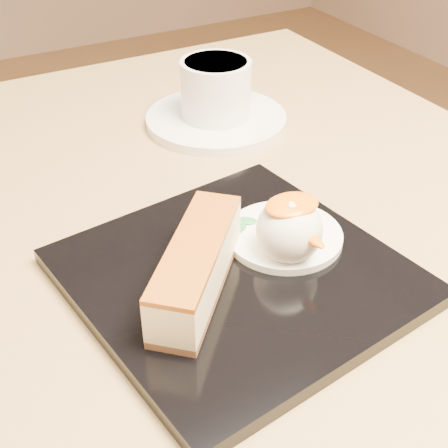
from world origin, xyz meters
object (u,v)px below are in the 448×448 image
cheesecake (197,267)px  coffee_cup (217,87)px  dessert_plate (237,276)px  saucer (216,119)px  ice_cream_scoop (289,230)px  table (155,385)px

cheesecake → coffee_cup: (0.15, 0.24, 0.01)m
dessert_plate → saucer: size_ratio=1.47×
dessert_plate → cheesecake: bearing=-171.9°
cheesecake → saucer: 0.28m
cheesecake → ice_cream_scoop: ice_cream_scoop is taller
table → coffee_cup: 0.31m
dessert_plate → ice_cream_scoop: size_ratio=4.53×
dessert_plate → coffee_cup: (0.11, 0.24, 0.04)m
table → saucer: 0.28m
coffee_cup → dessert_plate: bearing=-139.7°
ice_cream_scoop → coffee_cup: (0.07, 0.24, 0.00)m
table → cheesecake: size_ratio=6.99×
table → ice_cream_scoop: bearing=-39.2°
table → dessert_plate: (0.05, -0.07, 0.16)m
ice_cream_scoop → dessert_plate: bearing=172.9°
table → saucer: bearing=47.4°
ice_cream_scoop → saucer: (0.07, 0.24, -0.03)m
dessert_plate → ice_cream_scoop: (0.04, -0.00, 0.03)m
cheesecake → coffee_cup: size_ratio=1.20×
saucer → ice_cream_scoop: bearing=-106.1°
ice_cream_scoop → coffee_cup: coffee_cup is taller
cheesecake → dessert_plate: bearing=-39.4°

